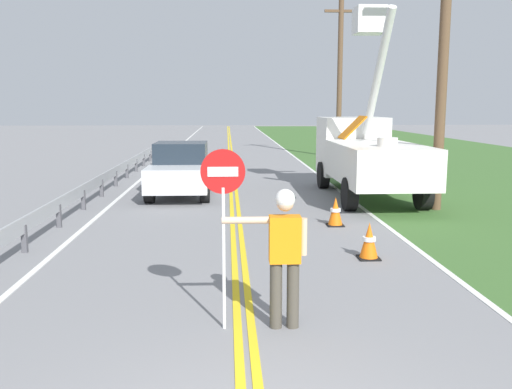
# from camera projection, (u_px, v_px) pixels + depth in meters

# --- Properties ---
(grass_verge_right) EXTENTS (16.00, 110.00, 0.01)m
(grass_verge_right) POSITION_uv_depth(u_px,v_px,m) (496.00, 171.00, 24.50)
(grass_verge_right) COLOR #3D662D
(grass_verge_right) RESTS_ON ground
(centerline_yellow_left) EXTENTS (0.11, 110.00, 0.01)m
(centerline_yellow_left) POSITION_uv_depth(u_px,v_px,m) (230.00, 173.00, 23.90)
(centerline_yellow_left) COLOR yellow
(centerline_yellow_left) RESTS_ON ground
(centerline_yellow_right) EXTENTS (0.11, 110.00, 0.01)m
(centerline_yellow_right) POSITION_uv_depth(u_px,v_px,m) (234.00, 173.00, 23.90)
(centerline_yellow_right) COLOR yellow
(centerline_yellow_right) RESTS_ON ground
(edge_line_right) EXTENTS (0.12, 110.00, 0.01)m
(edge_line_right) POSITION_uv_depth(u_px,v_px,m) (315.00, 173.00, 24.09)
(edge_line_right) COLOR silver
(edge_line_right) RESTS_ON ground
(edge_line_left) EXTENTS (0.12, 110.00, 0.01)m
(edge_line_left) POSITION_uv_depth(u_px,v_px,m) (148.00, 174.00, 23.72)
(edge_line_left) COLOR silver
(edge_line_left) RESTS_ON ground
(flagger_worker) EXTENTS (1.09, 0.25, 1.83)m
(flagger_worker) POSITION_uv_depth(u_px,v_px,m) (284.00, 249.00, 7.11)
(flagger_worker) COLOR #474238
(flagger_worker) RESTS_ON ground
(stop_sign_paddle) EXTENTS (0.56, 0.04, 2.33)m
(stop_sign_paddle) POSITION_uv_depth(u_px,v_px,m) (223.00, 199.00, 6.98)
(stop_sign_paddle) COLOR silver
(stop_sign_paddle) RESTS_ON ground
(utility_bucket_truck) EXTENTS (2.68, 6.81, 5.84)m
(utility_bucket_truck) POSITION_uv_depth(u_px,v_px,m) (365.00, 151.00, 17.70)
(utility_bucket_truck) COLOR white
(utility_bucket_truck) RESTS_ON ground
(oncoming_sedan_nearest) EXTENTS (1.95, 4.13, 1.70)m
(oncoming_sedan_nearest) POSITION_uv_depth(u_px,v_px,m) (181.00, 170.00, 17.79)
(oncoming_sedan_nearest) COLOR silver
(oncoming_sedan_nearest) RESTS_ON ground
(utility_pole_near) EXTENTS (1.80, 0.28, 7.81)m
(utility_pole_near) POSITION_uv_depth(u_px,v_px,m) (443.00, 59.00, 14.91)
(utility_pole_near) COLOR brown
(utility_pole_near) RESTS_ON ground
(utility_pole_mid) EXTENTS (1.80, 0.28, 8.48)m
(utility_pole_mid) POSITION_uv_depth(u_px,v_px,m) (340.00, 77.00, 30.43)
(utility_pole_mid) COLOR brown
(utility_pole_mid) RESTS_ON ground
(traffic_cone_lead) EXTENTS (0.40, 0.40, 0.70)m
(traffic_cone_lead) POSITION_uv_depth(u_px,v_px,m) (369.00, 241.00, 10.49)
(traffic_cone_lead) COLOR orange
(traffic_cone_lead) RESTS_ON ground
(traffic_cone_mid) EXTENTS (0.40, 0.40, 0.70)m
(traffic_cone_mid) POSITION_uv_depth(u_px,v_px,m) (335.00, 212.00, 13.39)
(traffic_cone_mid) COLOR orange
(traffic_cone_mid) RESTS_ON ground
(guardrail_left_shoulder) EXTENTS (0.10, 32.00, 0.71)m
(guardrail_left_shoulder) POSITION_uv_depth(u_px,v_px,m) (109.00, 176.00, 18.79)
(guardrail_left_shoulder) COLOR #9EA0A3
(guardrail_left_shoulder) RESTS_ON ground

